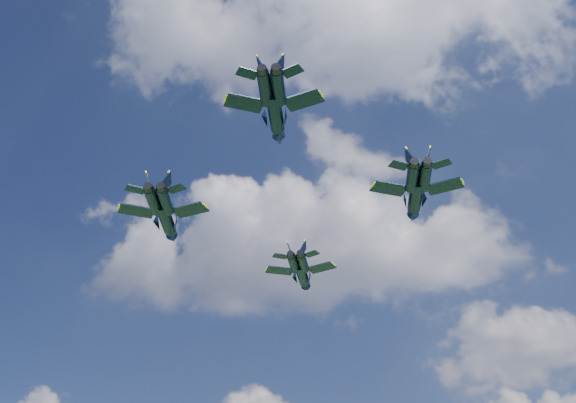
{
  "coord_description": "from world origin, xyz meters",
  "views": [
    {
      "loc": [
        13.9,
        -84.56,
        6.48
      ],
      "look_at": [
        -1.23,
        -3.29,
        57.55
      ],
      "focal_mm": 45.0,
      "sensor_mm": 36.0,
      "label": 1
    }
  ],
  "objects_px": {
    "jet_left": "(167,219)",
    "jet_slot": "(276,114)",
    "jet_right": "(415,197)",
    "jet_lead": "(303,275)"
  },
  "relations": [
    {
      "from": "jet_left",
      "to": "jet_slot",
      "type": "height_order",
      "value": "jet_slot"
    },
    {
      "from": "jet_right",
      "to": "jet_slot",
      "type": "distance_m",
      "value": 25.78
    },
    {
      "from": "jet_lead",
      "to": "jet_right",
      "type": "relative_size",
      "value": 0.86
    },
    {
      "from": "jet_left",
      "to": "jet_right",
      "type": "relative_size",
      "value": 1.0
    },
    {
      "from": "jet_left",
      "to": "jet_right",
      "type": "height_order",
      "value": "jet_right"
    },
    {
      "from": "jet_left",
      "to": "jet_right",
      "type": "bearing_deg",
      "value": -2.32
    },
    {
      "from": "jet_left",
      "to": "jet_slot",
      "type": "xyz_separation_m",
      "value": [
        18.83,
        -16.96,
        2.45
      ]
    },
    {
      "from": "jet_lead",
      "to": "jet_left",
      "type": "xyz_separation_m",
      "value": [
        -15.96,
        -18.73,
        1.04
      ]
    },
    {
      "from": "jet_slot",
      "to": "jet_left",
      "type": "bearing_deg",
      "value": 131.74
    },
    {
      "from": "jet_left",
      "to": "jet_slot",
      "type": "bearing_deg",
      "value": -50.57
    }
  ]
}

